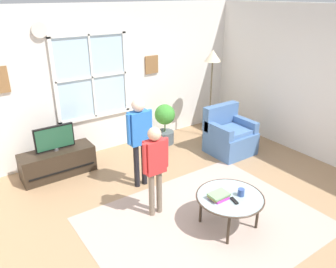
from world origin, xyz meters
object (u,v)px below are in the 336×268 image
object	(u,v)px
book_stack	(219,196)
cup	(241,192)
coffee_table	(230,198)
potted_plant_by_window	(165,122)
remote_near_books	(234,201)
tv_stand	(58,162)
person_red_shirt	(155,162)
armchair	(229,136)
floor_lamp	(212,65)
television	(54,138)
person_blue_shirt	(139,133)

from	to	relation	value
book_stack	cup	xyz separation A→B (m)	(0.27, -0.11, 0.01)
coffee_table	potted_plant_by_window	xyz separation A→B (m)	(0.78, 2.58, 0.03)
book_stack	remote_near_books	size ratio (longest dim) A/B	1.82
tv_stand	book_stack	world-z (taller)	book_stack
person_red_shirt	potted_plant_by_window	distance (m)	2.34
tv_stand	potted_plant_by_window	world-z (taller)	potted_plant_by_window
armchair	person_red_shirt	size ratio (longest dim) A/B	0.68
potted_plant_by_window	floor_lamp	distance (m)	1.44
remote_near_books	person_red_shirt	size ratio (longest dim) A/B	0.11
television	potted_plant_by_window	size ratio (longest dim) A/B	0.78
tv_stand	television	size ratio (longest dim) A/B	1.87
tv_stand	person_blue_shirt	size ratio (longest dim) A/B	0.83
tv_stand	remote_near_books	world-z (taller)	remote_near_books
person_red_shirt	remote_near_books	bearing A→B (deg)	-55.03
armchair	cup	bearing A→B (deg)	-130.86
book_stack	person_blue_shirt	world-z (taller)	person_blue_shirt
television	cup	bearing A→B (deg)	-60.20
book_stack	tv_stand	bearing A→B (deg)	116.06
book_stack	floor_lamp	distance (m)	3.13
book_stack	person_blue_shirt	bearing A→B (deg)	100.85
coffee_table	floor_lamp	distance (m)	3.11
armchair	potted_plant_by_window	world-z (taller)	armchair
book_stack	remote_near_books	distance (m)	0.20
coffee_table	potted_plant_by_window	distance (m)	2.69
coffee_table	book_stack	bearing A→B (deg)	161.21
remote_near_books	potted_plant_by_window	bearing A→B (deg)	73.19
book_stack	potted_plant_by_window	world-z (taller)	potted_plant_by_window
tv_stand	floor_lamp	distance (m)	3.37
person_red_shirt	television	bearing A→B (deg)	112.29
coffee_table	remote_near_books	size ratio (longest dim) A/B	6.17
coffee_table	cup	bearing A→B (deg)	-26.57
coffee_table	person_blue_shirt	world-z (taller)	person_blue_shirt
tv_stand	person_red_shirt	distance (m)	2.04
person_red_shirt	potted_plant_by_window	xyz separation A→B (m)	(1.41, 1.83, -0.35)
armchair	person_red_shirt	distance (m)	2.36
tv_stand	cup	xyz separation A→B (m)	(1.50, -2.62, 0.27)
coffee_table	person_blue_shirt	distance (m)	1.62
television	potted_plant_by_window	bearing A→B (deg)	0.61
television	potted_plant_by_window	distance (m)	2.16
remote_near_books	person_blue_shirt	bearing A→B (deg)	103.66
armchair	remote_near_books	distance (m)	2.29
person_blue_shirt	person_red_shirt	xyz separation A→B (m)	(-0.21, -0.75, -0.09)
book_stack	remote_near_books	world-z (taller)	book_stack
person_red_shirt	cup	bearing A→B (deg)	-46.90
tv_stand	coffee_table	distance (m)	2.91
floor_lamp	book_stack	bearing A→B (deg)	-129.37
cup	remote_near_books	xyz separation A→B (m)	(-0.16, -0.04, -0.04)
floor_lamp	coffee_table	bearing A→B (deg)	-126.50
book_stack	cup	size ratio (longest dim) A/B	2.68
armchair	floor_lamp	world-z (taller)	floor_lamp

